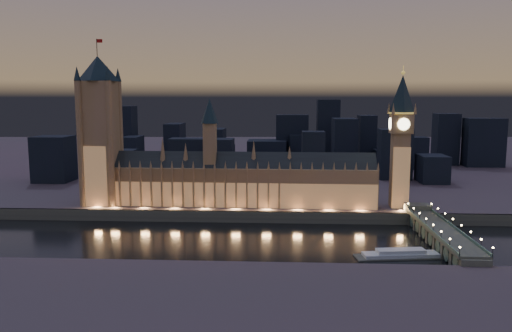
{
  "coord_description": "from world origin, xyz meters",
  "views": [
    {
      "loc": [
        23.77,
        -297.7,
        86.64
      ],
      "look_at": [
        5.0,
        55.0,
        38.0
      ],
      "focal_mm": 35.0,
      "sensor_mm": 36.0,
      "label": 1
    }
  ],
  "objects_px": {
    "palace_of_westminster": "(236,180)",
    "victoria_tower": "(100,123)",
    "westminster_bridge": "(439,234)",
    "river_boat": "(401,254)",
    "elizabeth_tower": "(401,130)"
  },
  "relations": [
    {
      "from": "palace_of_westminster",
      "to": "river_boat",
      "type": "relative_size",
      "value": 3.96
    },
    {
      "from": "palace_of_westminster",
      "to": "victoria_tower",
      "type": "xyz_separation_m",
      "value": [
        -100.06,
        0.18,
        41.34
      ]
    },
    {
      "from": "palace_of_westminster",
      "to": "westminster_bridge",
      "type": "relative_size",
      "value": 1.79
    },
    {
      "from": "westminster_bridge",
      "to": "palace_of_westminster",
      "type": "bearing_deg",
      "value": 152.91
    },
    {
      "from": "westminster_bridge",
      "to": "elizabeth_tower",
      "type": "bearing_deg",
      "value": 98.31
    },
    {
      "from": "victoria_tower",
      "to": "westminster_bridge",
      "type": "bearing_deg",
      "value": -16.03
    },
    {
      "from": "elizabeth_tower",
      "to": "river_boat",
      "type": "xyz_separation_m",
      "value": [
        -19.23,
        -92.57,
        -62.47
      ]
    },
    {
      "from": "westminster_bridge",
      "to": "river_boat",
      "type": "distance_m",
      "value": 39.84
    },
    {
      "from": "palace_of_westminster",
      "to": "westminster_bridge",
      "type": "xyz_separation_m",
      "value": [
        127.48,
        -65.2,
        -20.37
      ]
    },
    {
      "from": "palace_of_westminster",
      "to": "westminster_bridge",
      "type": "bearing_deg",
      "value": -27.09
    },
    {
      "from": "elizabeth_tower",
      "to": "river_boat",
      "type": "height_order",
      "value": "elizabeth_tower"
    },
    {
      "from": "westminster_bridge",
      "to": "river_boat",
      "type": "xyz_separation_m",
      "value": [
        -28.78,
        -27.19,
        -4.44
      ]
    },
    {
      "from": "palace_of_westminster",
      "to": "westminster_bridge",
      "type": "height_order",
      "value": "palace_of_westminster"
    },
    {
      "from": "victoria_tower",
      "to": "westminster_bridge",
      "type": "distance_m",
      "value": 244.66
    },
    {
      "from": "victoria_tower",
      "to": "westminster_bridge",
      "type": "height_order",
      "value": "victoria_tower"
    }
  ]
}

